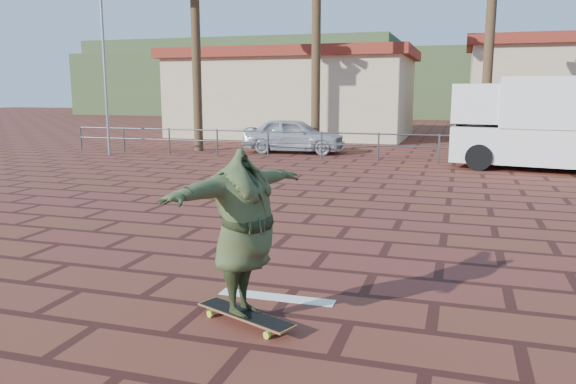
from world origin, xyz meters
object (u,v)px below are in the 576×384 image
object	(u,v)px
campervan	(551,122)
car_silver	(294,135)
skateboarder	(244,233)
car_white	(537,141)
longboard	(245,315)

from	to	relation	value
campervan	car_silver	xyz separation A→B (m)	(-8.84, 2.40, -0.80)
skateboarder	car_white	size ratio (longest dim) A/B	0.47
skateboarder	campervan	distance (m)	14.29
skateboarder	car_silver	size ratio (longest dim) A/B	0.53
longboard	skateboarder	world-z (taller)	skateboarder
longboard	car_white	size ratio (longest dim) A/B	0.27
longboard	car_white	world-z (taller)	car_white
longboard	campervan	xyz separation A→B (m)	(4.63, 13.51, 1.38)
car_silver	longboard	bearing A→B (deg)	-168.00
longboard	car_silver	size ratio (longest dim) A/B	0.30
campervan	skateboarder	bearing A→B (deg)	-98.32
longboard	car_silver	distance (m)	16.47
campervan	car_white	distance (m)	1.68
skateboarder	car_silver	world-z (taller)	skateboarder
campervan	car_silver	bearing A→B (deg)	175.41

